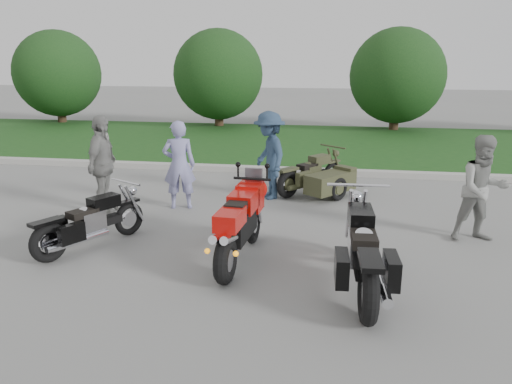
# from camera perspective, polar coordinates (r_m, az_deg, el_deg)

# --- Properties ---
(ground) EXTENTS (80.00, 80.00, 0.00)m
(ground) POSITION_cam_1_polar(r_m,az_deg,el_deg) (7.46, -5.54, -8.24)
(ground) COLOR gray
(ground) RESTS_ON ground
(curb) EXTENTS (60.00, 0.30, 0.15)m
(curb) POSITION_cam_1_polar(r_m,az_deg,el_deg) (13.05, 1.07, 2.56)
(curb) COLOR #AEACA3
(curb) RESTS_ON ground
(grass_strip) EXTENTS (60.00, 8.00, 0.14)m
(grass_strip) POSITION_cam_1_polar(r_m,az_deg,el_deg) (17.09, 3.06, 5.61)
(grass_strip) COLOR #2A5A1E
(grass_strip) RESTS_ON ground
(tree_far_left) EXTENTS (3.60, 3.60, 4.00)m
(tree_far_left) POSITION_cam_1_polar(r_m,az_deg,el_deg) (23.31, -21.74, 12.46)
(tree_far_left) COLOR #3F2B1C
(tree_far_left) RESTS_ON ground
(tree_mid_left) EXTENTS (3.60, 3.60, 4.00)m
(tree_mid_left) POSITION_cam_1_polar(r_m,az_deg,el_deg) (20.67, -4.33, 13.23)
(tree_mid_left) COLOR #3F2B1C
(tree_mid_left) RESTS_ON ground
(tree_mid_right) EXTENTS (3.60, 3.60, 4.00)m
(tree_mid_right) POSITION_cam_1_polar(r_m,az_deg,el_deg) (20.23, 15.85, 12.65)
(tree_mid_right) COLOR #3F2B1C
(tree_mid_right) RESTS_ON ground
(sportbike_red) EXTENTS (0.46, 2.21, 1.05)m
(sportbike_red) POSITION_cam_1_polar(r_m,az_deg,el_deg) (7.29, -1.89, -3.55)
(sportbike_red) COLOR black
(sportbike_red) RESTS_ON ground
(cruiser_left) EXTENTS (1.10, 1.88, 0.80)m
(cruiser_left) POSITION_cam_1_polar(r_m,az_deg,el_deg) (8.29, -18.79, -3.56)
(cruiser_left) COLOR black
(cruiser_left) RESTS_ON ground
(cruiser_right) EXTENTS (0.49, 2.58, 0.99)m
(cruiser_right) POSITION_cam_1_polar(r_m,az_deg,el_deg) (6.59, 12.11, -7.04)
(cruiser_right) COLOR black
(cruiser_right) RESTS_ON ground
(cruiser_sidecar) EXTENTS (1.71, 1.92, 0.80)m
(cruiser_sidecar) POSITION_cam_1_polar(r_m,az_deg,el_deg) (10.90, 7.46, 1.46)
(cruiser_sidecar) COLOR black
(cruiser_sidecar) RESTS_ON ground
(person_stripe) EXTENTS (0.73, 0.57, 1.76)m
(person_stripe) POSITION_cam_1_polar(r_m,az_deg,el_deg) (9.97, -8.78, 3.08)
(person_stripe) COLOR #8C8BBE
(person_stripe) RESTS_ON ground
(person_grey) EXTENTS (0.98, 0.84, 1.76)m
(person_grey) POSITION_cam_1_polar(r_m,az_deg,el_deg) (8.87, 24.50, 0.29)
(person_grey) COLOR gray
(person_grey) RESTS_ON ground
(person_denim) EXTENTS (1.16, 1.38, 1.86)m
(person_denim) POSITION_cam_1_polar(r_m,az_deg,el_deg) (10.55, 1.52, 4.20)
(person_denim) COLOR navy
(person_denim) RESTS_ON ground
(person_back) EXTENTS (0.53, 1.13, 1.89)m
(person_back) POSITION_cam_1_polar(r_m,az_deg,el_deg) (9.99, -17.12, 2.97)
(person_back) COLOR gray
(person_back) RESTS_ON ground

